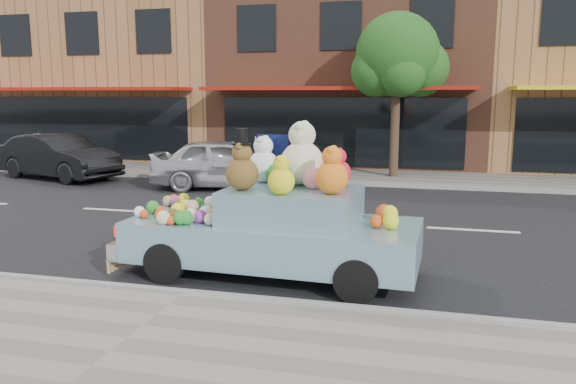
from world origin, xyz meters
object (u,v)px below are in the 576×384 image
(street_tree, at_px, (398,62))
(car_dark, at_px, (59,156))
(art_car, at_px, (275,223))
(car_silver, at_px, (227,163))

(street_tree, bearing_deg, car_dark, -166.77)
(car_dark, distance_m, art_car, 12.20)
(art_car, bearing_deg, street_tree, 85.95)
(car_silver, height_order, car_dark, car_silver)
(street_tree, relative_size, art_car, 1.15)
(street_tree, bearing_deg, art_car, -96.37)
(car_dark, relative_size, art_car, 0.98)
(car_dark, bearing_deg, art_car, -112.23)
(car_silver, xyz_separation_m, car_dark, (-5.92, 0.46, -0.00))
(car_dark, height_order, art_car, art_car)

